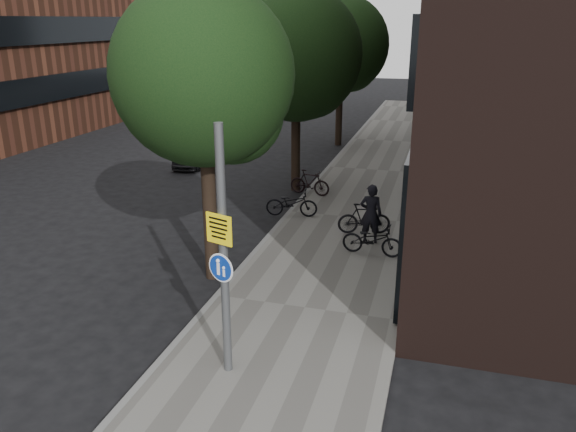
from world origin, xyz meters
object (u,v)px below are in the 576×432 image
(parked_bike_facade_near, at_px, (372,240))
(signpost, at_px, (224,254))
(pedestrian, at_px, (371,214))
(parked_car_near, at_px, (192,155))

(parked_bike_facade_near, bearing_deg, signpost, 168.28)
(pedestrian, height_order, parked_bike_facade_near, pedestrian)
(parked_bike_facade_near, xyz_separation_m, parked_car_near, (-9.64, 8.58, -0.05))
(pedestrian, relative_size, parked_car_near, 0.59)
(pedestrian, bearing_deg, parked_car_near, -45.32)
(pedestrian, bearing_deg, parked_bike_facade_near, 95.12)
(signpost, xyz_separation_m, parked_bike_facade_near, (1.90, 6.40, -1.97))
(parked_bike_facade_near, distance_m, parked_car_near, 12.90)
(signpost, xyz_separation_m, pedestrian, (1.70, 7.37, -1.52))
(signpost, relative_size, parked_bike_facade_near, 2.77)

